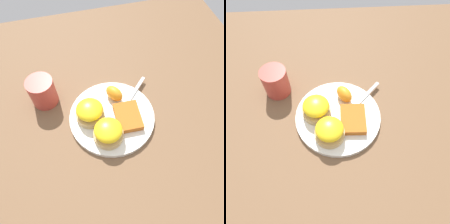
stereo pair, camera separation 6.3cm
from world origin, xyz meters
The scene contains 8 objects.
ground_plane centered at (0.00, 0.00, 0.00)m, with size 1.10×1.10×0.00m, color brown.
plate centered at (0.00, 0.00, 0.01)m, with size 0.25×0.25×0.01m, color silver.
sandwich_benedict_left centered at (0.01, 0.06, 0.04)m, with size 0.08×0.08×0.06m.
sandwich_benedict_right centered at (-0.06, 0.03, 0.04)m, with size 0.08×0.08×0.06m.
hashbrown_patty centered at (-0.02, -0.04, 0.02)m, with size 0.09×0.07×0.02m, color #B25B1D.
orange_wedge centered at (0.06, -0.02, 0.04)m, with size 0.06×0.04×0.04m, color orange.
fork centered at (0.02, -0.05, 0.02)m, with size 0.17×0.17×0.00m.
cup centered at (0.12, 0.19, 0.05)m, with size 0.11×0.08×0.09m.
Camera 1 is at (-0.32, 0.08, 0.57)m, focal length 35.00 mm.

